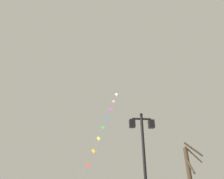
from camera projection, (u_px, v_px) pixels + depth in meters
The scene contains 3 objects.
twin_lantern_lamp_post at pixel (143, 142), 9.33m from camera, with size 1.26×0.28×4.75m.
kite_train at pixel (103, 127), 24.96m from camera, with size 5.08×7.80×14.62m.
bare_tree at pixel (190, 175), 12.12m from camera, with size 1.30×1.28×4.02m.
Camera 1 is at (-0.28, -2.36, 1.47)m, focal length 31.21 mm.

